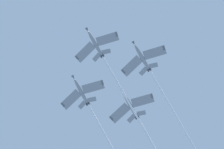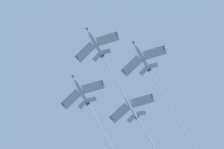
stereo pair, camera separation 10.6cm
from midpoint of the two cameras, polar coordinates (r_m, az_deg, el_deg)
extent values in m
ellipsoid|color=gray|center=(167.54, -2.31, 4.27)|extent=(4.37, 11.99, 4.37)
cone|color=#595E60|center=(168.54, -3.44, 6.23)|extent=(1.60, 2.08, 1.57)
ellipsoid|color=black|center=(168.41, -2.63, 4.87)|extent=(1.66, 3.09, 1.58)
cube|color=gray|center=(166.78, -0.62, 4.96)|extent=(9.02, 3.59, 1.11)
cube|color=#595E60|center=(166.54, 0.65, 5.58)|extent=(0.71, 1.78, 0.57)
cube|color=gray|center=(168.07, -3.73, 3.12)|extent=(9.61, 7.30, 1.11)
cube|color=#595E60|center=(168.82, -4.85, 2.32)|extent=(1.44, 1.89, 0.57)
cube|color=gray|center=(166.70, -0.79, 3.19)|extent=(3.73, 2.05, 0.61)
cube|color=gray|center=(167.26, -2.13, 2.40)|extent=(4.00, 3.40, 0.61)
cube|color=#595E60|center=(168.36, -1.42, 2.84)|extent=(0.89, 2.99, 3.32)
cylinder|color=#38383D|center=(166.73, -1.20, 2.64)|extent=(1.05, 1.33, 1.03)
cylinder|color=#38383D|center=(166.84, -1.46, 2.48)|extent=(1.05, 1.33, 1.03)
cylinder|color=white|center=(166.06, 2.00, -3.27)|extent=(9.64, 36.68, 10.65)
ellipsoid|color=gray|center=(165.32, 4.21, 2.36)|extent=(4.37, 11.95, 4.60)
cone|color=#595E60|center=(165.89, 3.06, 4.36)|extent=(1.61, 2.10, 1.59)
ellipsoid|color=black|center=(166.07, 3.86, 2.98)|extent=(1.67, 3.09, 1.63)
cube|color=gray|center=(165.04, 5.94, 3.04)|extent=(9.02, 3.57, 1.18)
cube|color=#595E60|center=(165.15, 7.23, 3.66)|extent=(0.71, 1.77, 0.61)
cube|color=gray|center=(165.47, 2.76, 1.20)|extent=(9.60, 7.30, 1.18)
cube|color=#595E60|center=(165.92, 1.59, 0.40)|extent=(1.44, 1.89, 0.61)
cube|color=gray|center=(164.99, 5.76, 1.26)|extent=(3.72, 2.04, 0.65)
cube|color=gray|center=(165.18, 4.39, 0.47)|extent=(4.00, 3.40, 0.65)
cube|color=#595E60|center=(166.48, 5.07, 0.92)|extent=(0.90, 3.03, 3.35)
cylinder|color=#38383D|center=(164.93, 5.35, 0.70)|extent=(1.06, 1.34, 1.04)
cylinder|color=#38383D|center=(164.97, 5.08, 0.54)|extent=(1.06, 1.34, 1.04)
cylinder|color=white|center=(165.69, 8.91, -5.79)|extent=(10.49, 39.93, 12.40)
ellipsoid|color=gray|center=(168.63, -4.28, -2.36)|extent=(4.23, 11.99, 4.48)
cone|color=#595E60|center=(169.13, -5.37, -0.37)|extent=(1.59, 2.08, 1.58)
ellipsoid|color=black|center=(169.35, -4.58, -1.73)|extent=(1.63, 3.09, 1.61)
cube|color=gray|center=(167.48, -2.61, -1.73)|extent=(9.06, 3.69, 1.14)
cube|color=#595E60|center=(166.91, -1.35, -1.14)|extent=(0.73, 1.78, 0.59)
cube|color=gray|center=(169.67, -5.69, -3.46)|extent=(9.62, 7.22, 1.14)
cube|color=#595E60|center=(170.79, -6.80, -4.19)|extent=(1.42, 1.89, 0.59)
cube|color=gray|center=(167.98, -2.80, -3.48)|extent=(3.74, 2.09, 0.63)
cube|color=gray|center=(168.92, -4.13, -4.22)|extent=(4.00, 3.38, 0.63)
cube|color=#595E60|center=(169.81, -3.41, -3.75)|extent=(0.86, 3.02, 3.33)
cylinder|color=#38383D|center=(168.23, -3.21, -4.02)|extent=(1.04, 1.33, 1.04)
cylinder|color=#38383D|center=(168.42, -3.47, -4.16)|extent=(1.04, 1.33, 1.04)
ellipsoid|color=gray|center=(166.62, 2.55, -4.25)|extent=(4.26, 12.03, 4.19)
cone|color=#595E60|center=(166.36, 1.42, -2.24)|extent=(1.58, 2.06, 1.55)
ellipsoid|color=black|center=(167.10, 2.21, -3.60)|extent=(1.64, 3.08, 1.54)
cube|color=gray|center=(166.02, 4.28, -3.61)|extent=(9.06, 3.69, 1.05)
cube|color=#595E60|center=(165.84, 5.56, -3.01)|extent=(0.73, 1.79, 0.55)
cube|color=gray|center=(167.29, 1.10, -5.36)|extent=(9.63, 7.25, 1.05)
cube|color=#595E60|center=(168.09, -0.06, -6.11)|extent=(1.43, 1.90, 0.55)
cube|color=gray|center=(166.73, 4.08, -5.36)|extent=(3.74, 2.09, 0.59)
cube|color=gray|center=(167.28, 2.72, -6.11)|extent=(4.01, 3.39, 0.59)
cube|color=#595E60|center=(168.35, 3.39, -5.62)|extent=(0.85, 2.96, 3.29)
cylinder|color=#38383D|center=(166.91, 3.67, -5.91)|extent=(1.04, 1.31, 1.02)
cylinder|color=#38383D|center=(167.02, 3.40, -6.06)|extent=(1.04, 1.31, 1.02)
camera|label=1|loc=(0.05, 90.02, 0.07)|focal=65.98mm
camera|label=2|loc=(0.05, -89.98, -0.07)|focal=65.98mm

